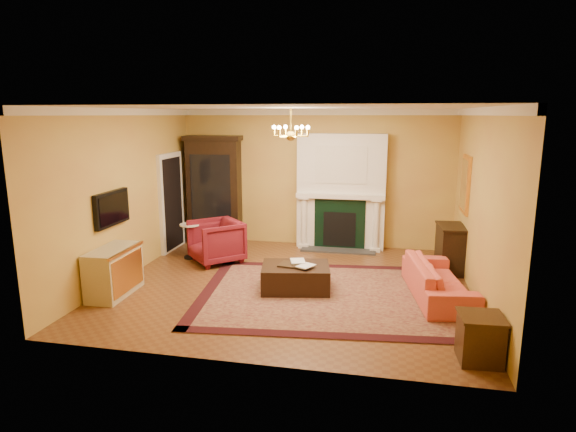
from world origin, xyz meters
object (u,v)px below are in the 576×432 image
(pedestal_table, at_px, (190,238))
(coral_sofa, at_px, (439,274))
(wingback_armchair, at_px, (216,239))
(china_cabinet, at_px, (215,192))
(end_table, at_px, (480,340))
(console_table, at_px, (450,250))
(commode, at_px, (114,272))
(leather_ottoman, at_px, (296,277))

(pedestal_table, xyz_separation_m, coral_sofa, (4.75, -1.24, -0.03))
(wingback_armchair, height_order, pedestal_table, wingback_armchair)
(china_cabinet, relative_size, end_table, 4.22)
(pedestal_table, bearing_deg, console_table, 1.90)
(wingback_armchair, bearing_deg, commode, -69.45)
(wingback_armchair, height_order, leather_ottoman, wingback_armchair)
(wingback_armchair, relative_size, leather_ottoman, 0.84)
(coral_sofa, distance_m, leather_ottoman, 2.31)
(wingback_armchair, distance_m, console_table, 4.50)
(china_cabinet, relative_size, leather_ottoman, 2.09)
(china_cabinet, xyz_separation_m, pedestal_table, (-0.06, -1.35, -0.74))
(wingback_armchair, xyz_separation_m, end_table, (4.43, -3.12, -0.19))
(console_table, bearing_deg, wingback_armchair, 179.55)
(coral_sofa, xyz_separation_m, console_table, (0.35, 1.41, 0.03))
(console_table, bearing_deg, pedestal_table, 177.40)
(commode, bearing_deg, end_table, -12.98)
(china_cabinet, xyz_separation_m, leather_ottoman, (2.39, -2.72, -0.94))
(commode, bearing_deg, china_cabinet, 80.85)
(leather_ottoman, bearing_deg, china_cabinet, 120.98)
(coral_sofa, bearing_deg, leather_ottoman, 84.46)
(china_cabinet, relative_size, commode, 2.22)
(china_cabinet, height_order, wingback_armchair, china_cabinet)
(commode, distance_m, end_table, 5.56)
(china_cabinet, height_order, commode, china_cabinet)
(pedestal_table, bearing_deg, end_table, -33.00)
(china_cabinet, bearing_deg, pedestal_table, -97.13)
(end_table, bearing_deg, console_table, 89.00)
(wingback_armchair, xyz_separation_m, coral_sofa, (4.14, -1.09, -0.07))
(end_table, bearing_deg, commode, 168.54)
(pedestal_table, xyz_separation_m, console_table, (5.10, 0.17, 0.01))
(coral_sofa, relative_size, leather_ottoman, 1.81)
(commode, relative_size, end_table, 1.91)
(leather_ottoman, bearing_deg, end_table, -46.64)
(leather_ottoman, bearing_deg, commode, -174.70)
(end_table, relative_size, console_table, 0.65)
(pedestal_table, height_order, coral_sofa, coral_sofa)
(china_cabinet, distance_m, commode, 3.63)
(pedestal_table, bearing_deg, china_cabinet, 87.51)
(wingback_armchair, relative_size, console_table, 1.09)
(pedestal_table, height_order, console_table, console_table)
(leather_ottoman, bearing_deg, pedestal_table, 140.51)
(china_cabinet, distance_m, pedestal_table, 1.55)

